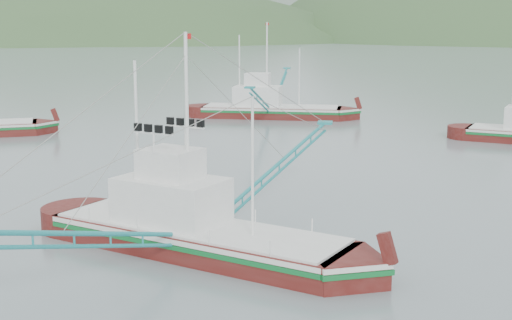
# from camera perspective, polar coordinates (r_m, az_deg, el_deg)

# --- Properties ---
(ground) EXTENTS (1200.00, 1200.00, 0.00)m
(ground) POSITION_cam_1_polar(r_m,az_deg,el_deg) (32.98, -1.54, -7.45)
(ground) COLOR slate
(ground) RESTS_ON ground
(main_boat) EXTENTS (15.09, 25.49, 10.79)m
(main_boat) POSITION_cam_1_polar(r_m,az_deg,el_deg) (32.63, -4.90, -3.67)
(main_boat) COLOR #4A0F0C
(main_boat) RESTS_ON ground
(bg_boat_far) EXTENTS (15.34, 27.69, 11.20)m
(bg_boat_far) POSITION_cam_1_polar(r_m,az_deg,el_deg) (78.67, 1.07, 4.52)
(bg_boat_far) COLOR #4A0F0C
(bg_boat_far) RESTS_ON ground
(headland_left) EXTENTS (448.00, 308.00, 210.00)m
(headland_left) POSITION_cam_1_polar(r_m,az_deg,el_deg) (432.70, -17.17, 9.16)
(headland_left) COLOR #33532B
(headland_left) RESTS_ON ground
(ridge_distant) EXTENTS (960.00, 400.00, 240.00)m
(ridge_distant) POSITION_cam_1_polar(r_m,az_deg,el_deg) (591.40, 10.98, 9.81)
(ridge_distant) COLOR slate
(ridge_distant) RESTS_ON ground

